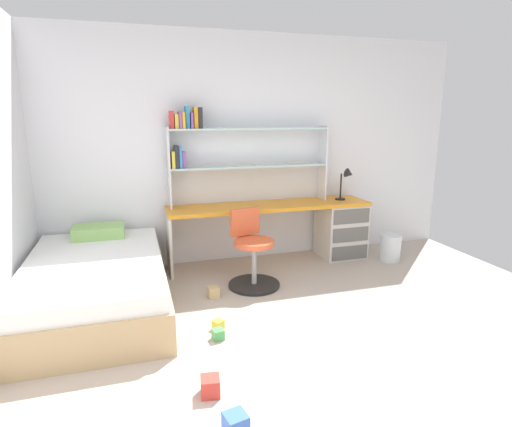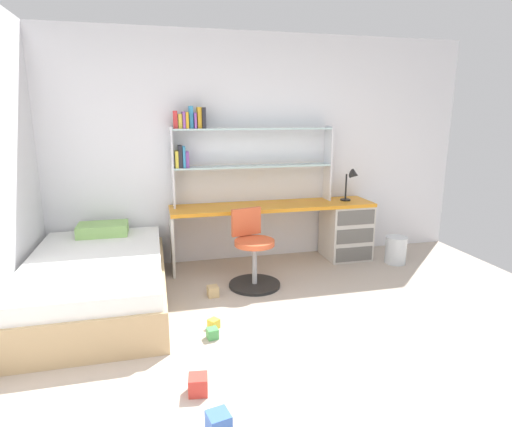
{
  "view_description": "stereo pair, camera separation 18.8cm",
  "coord_description": "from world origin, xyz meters",
  "px_view_note": "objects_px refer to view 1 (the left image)",
  "views": [
    {
      "loc": [
        -1.21,
        -1.98,
        1.69
      ],
      "look_at": [
        -0.12,
        1.7,
        0.78
      ],
      "focal_mm": 29.2,
      "sensor_mm": 36.0,
      "label": 1
    },
    {
      "loc": [
        -1.03,
        -2.03,
        1.69
      ],
      "look_at": [
        -0.12,
        1.7,
        0.78
      ],
      "focal_mm": 29.2,
      "sensor_mm": 36.0,
      "label": 2
    }
  ],
  "objects_px": {
    "desk_lamp": "(347,179)",
    "toy_block_red_3": "(210,386)",
    "bookshelf_hutch": "(227,146)",
    "toy_block_blue_4": "(236,424)",
    "bed_platform": "(96,284)",
    "desk": "(320,225)",
    "toy_block_green_2": "(218,334)",
    "waste_bin": "(390,248)",
    "toy_block_natural_0": "(214,292)",
    "toy_block_yellow_1": "(218,325)",
    "swivel_chair": "(253,257)"
  },
  "relations": [
    {
      "from": "toy_block_green_2",
      "to": "toy_block_red_3",
      "type": "bearing_deg",
      "value": -105.66
    },
    {
      "from": "desk",
      "to": "desk_lamp",
      "type": "height_order",
      "value": "desk_lamp"
    },
    {
      "from": "toy_block_yellow_1",
      "to": "toy_block_green_2",
      "type": "xyz_separation_m",
      "value": [
        -0.03,
        -0.16,
        0.0
      ]
    },
    {
      "from": "bed_platform",
      "to": "toy_block_red_3",
      "type": "height_order",
      "value": "bed_platform"
    },
    {
      "from": "toy_block_natural_0",
      "to": "toy_block_red_3",
      "type": "height_order",
      "value": "toy_block_red_3"
    },
    {
      "from": "toy_block_green_2",
      "to": "toy_block_blue_4",
      "type": "distance_m",
      "value": 1.0
    },
    {
      "from": "bookshelf_hutch",
      "to": "bed_platform",
      "type": "height_order",
      "value": "bookshelf_hutch"
    },
    {
      "from": "toy_block_green_2",
      "to": "toy_block_blue_4",
      "type": "relative_size",
      "value": 0.69
    },
    {
      "from": "desk_lamp",
      "to": "toy_block_red_3",
      "type": "height_order",
      "value": "desk_lamp"
    },
    {
      "from": "desk_lamp",
      "to": "toy_block_natural_0",
      "type": "distance_m",
      "value": 2.12
    },
    {
      "from": "bookshelf_hutch",
      "to": "toy_block_natural_0",
      "type": "distance_m",
      "value": 1.63
    },
    {
      "from": "toy_block_yellow_1",
      "to": "bookshelf_hutch",
      "type": "bearing_deg",
      "value": 73.88
    },
    {
      "from": "bookshelf_hutch",
      "to": "bed_platform",
      "type": "relative_size",
      "value": 0.94
    },
    {
      "from": "swivel_chair",
      "to": "toy_block_red_3",
      "type": "distance_m",
      "value": 1.75
    },
    {
      "from": "desk_lamp",
      "to": "bookshelf_hutch",
      "type": "bearing_deg",
      "value": 173.48
    },
    {
      "from": "toy_block_natural_0",
      "to": "toy_block_green_2",
      "type": "xyz_separation_m",
      "value": [
        -0.11,
        -0.77,
        -0.01
      ]
    },
    {
      "from": "swivel_chair",
      "to": "bookshelf_hutch",
      "type": "bearing_deg",
      "value": 96.27
    },
    {
      "from": "bed_platform",
      "to": "desk",
      "type": "bearing_deg",
      "value": 15.71
    },
    {
      "from": "bookshelf_hutch",
      "to": "toy_block_yellow_1",
      "type": "distance_m",
      "value": 2.05
    },
    {
      "from": "waste_bin",
      "to": "toy_block_green_2",
      "type": "xyz_separation_m",
      "value": [
        -2.32,
        -1.18,
        -0.12
      ]
    },
    {
      "from": "toy_block_yellow_1",
      "to": "toy_block_red_3",
      "type": "relative_size",
      "value": 0.66
    },
    {
      "from": "waste_bin",
      "to": "desk",
      "type": "bearing_deg",
      "value": 154.96
    },
    {
      "from": "swivel_chair",
      "to": "toy_block_yellow_1",
      "type": "bearing_deg",
      "value": -123.41
    },
    {
      "from": "bookshelf_hutch",
      "to": "toy_block_red_3",
      "type": "xyz_separation_m",
      "value": [
        -0.65,
        -2.3,
        -1.3
      ]
    },
    {
      "from": "bookshelf_hutch",
      "to": "toy_block_blue_4",
      "type": "xyz_separation_m",
      "value": [
        -0.57,
        -2.66,
        -1.3
      ]
    },
    {
      "from": "toy_block_yellow_1",
      "to": "desk",
      "type": "bearing_deg",
      "value": 41.9
    },
    {
      "from": "desk",
      "to": "bookshelf_hutch",
      "type": "relative_size",
      "value": 1.27
    },
    {
      "from": "toy_block_yellow_1",
      "to": "bed_platform",
      "type": "bearing_deg",
      "value": 145.01
    },
    {
      "from": "bookshelf_hutch",
      "to": "desk_lamp",
      "type": "height_order",
      "value": "bookshelf_hutch"
    },
    {
      "from": "waste_bin",
      "to": "toy_block_natural_0",
      "type": "height_order",
      "value": "waste_bin"
    },
    {
      "from": "desk",
      "to": "toy_block_red_3",
      "type": "bearing_deg",
      "value": -128.81
    },
    {
      "from": "toy_block_natural_0",
      "to": "toy_block_red_3",
      "type": "bearing_deg",
      "value": -101.67
    },
    {
      "from": "desk_lamp",
      "to": "toy_block_yellow_1",
      "type": "bearing_deg",
      "value": -143.91
    },
    {
      "from": "waste_bin",
      "to": "swivel_chair",
      "type": "bearing_deg",
      "value": -172.37
    },
    {
      "from": "toy_block_natural_0",
      "to": "toy_block_yellow_1",
      "type": "bearing_deg",
      "value": -97.42
    },
    {
      "from": "toy_block_yellow_1",
      "to": "toy_block_red_3",
      "type": "height_order",
      "value": "toy_block_red_3"
    },
    {
      "from": "desk",
      "to": "toy_block_green_2",
      "type": "relative_size",
      "value": 28.53
    },
    {
      "from": "toy_block_blue_4",
      "to": "swivel_chair",
      "type": "bearing_deg",
      "value": 71.33
    },
    {
      "from": "swivel_chair",
      "to": "toy_block_natural_0",
      "type": "xyz_separation_m",
      "value": [
        -0.44,
        -0.17,
        -0.25
      ]
    },
    {
      "from": "bookshelf_hutch",
      "to": "desk_lamp",
      "type": "relative_size",
      "value": 4.78
    },
    {
      "from": "toy_block_green_2",
      "to": "toy_block_red_3",
      "type": "xyz_separation_m",
      "value": [
        -0.18,
        -0.63,
        0.02
      ]
    },
    {
      "from": "waste_bin",
      "to": "toy_block_red_3",
      "type": "xyz_separation_m",
      "value": [
        -2.49,
        -1.81,
        -0.1
      ]
    },
    {
      "from": "bookshelf_hutch",
      "to": "toy_block_green_2",
      "type": "height_order",
      "value": "bookshelf_hutch"
    },
    {
      "from": "toy_block_natural_0",
      "to": "toy_block_yellow_1",
      "type": "xyz_separation_m",
      "value": [
        -0.08,
        -0.61,
        -0.01
      ]
    },
    {
      "from": "bookshelf_hutch",
      "to": "desk_lamp",
      "type": "distance_m",
      "value": 1.48
    },
    {
      "from": "bookshelf_hutch",
      "to": "toy_block_blue_4",
      "type": "relative_size",
      "value": 15.4
    },
    {
      "from": "desk_lamp",
      "to": "toy_block_yellow_1",
      "type": "relative_size",
      "value": 4.98
    },
    {
      "from": "desk",
      "to": "toy_block_yellow_1",
      "type": "xyz_separation_m",
      "value": [
        -1.53,
        -1.37,
        -0.37
      ]
    },
    {
      "from": "waste_bin",
      "to": "toy_block_red_3",
      "type": "relative_size",
      "value": 2.71
    },
    {
      "from": "toy_block_red_3",
      "to": "toy_block_yellow_1",
      "type": "bearing_deg",
      "value": 75.13
    }
  ]
}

